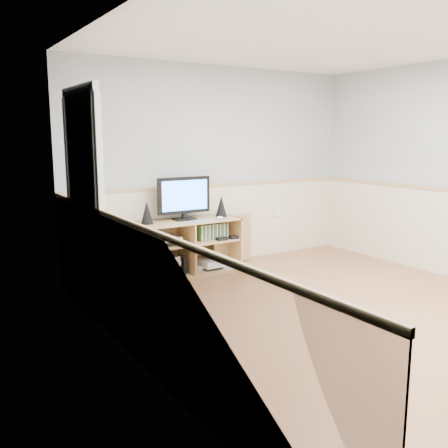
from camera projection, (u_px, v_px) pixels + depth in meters
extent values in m
cube|color=tan|center=(339.00, 314.00, 4.68)|extent=(4.00, 4.50, 0.02)
cube|color=white|center=(351.00, 32.00, 4.24)|extent=(4.00, 4.50, 0.02)
cube|color=silver|center=(134.00, 194.00, 3.41)|extent=(0.02, 4.50, 2.50)
cube|color=silver|center=(215.00, 167.00, 6.35)|extent=(4.00, 0.02, 2.50)
cube|color=beige|center=(215.00, 225.00, 6.46)|extent=(4.00, 0.01, 1.00)
cube|color=tan|center=(216.00, 185.00, 6.37)|extent=(4.00, 0.02, 0.04)
cube|color=white|center=(84.00, 207.00, 4.55)|extent=(0.03, 0.82, 2.00)
cube|color=tan|center=(187.00, 272.00, 6.03)|extent=(1.30, 0.49, 0.02)
cube|color=tan|center=(186.00, 221.00, 5.92)|extent=(1.30, 0.49, 0.02)
cube|color=tan|center=(137.00, 254.00, 5.64)|extent=(0.02, 0.49, 0.65)
cube|color=tan|center=(231.00, 241.00, 6.31)|extent=(0.02, 0.49, 0.65)
cube|color=tan|center=(178.00, 244.00, 6.17)|extent=(1.30, 0.02, 0.65)
cube|color=tan|center=(187.00, 247.00, 5.97)|extent=(0.02, 0.47, 0.61)
cube|color=tan|center=(162.00, 246.00, 5.79)|extent=(0.62, 0.45, 0.02)
cube|color=tan|center=(210.00, 240.00, 6.14)|extent=(0.62, 0.45, 0.02)
cube|color=tan|center=(129.00, 253.00, 5.66)|extent=(0.62, 0.13, 0.61)
cube|color=tan|center=(233.00, 240.00, 6.40)|extent=(0.62, 0.13, 0.61)
cube|color=black|center=(184.00, 219.00, 5.96)|extent=(0.25, 0.18, 0.02)
cube|color=black|center=(184.00, 216.00, 5.95)|extent=(0.05, 0.04, 0.06)
cube|color=black|center=(184.00, 195.00, 5.91)|extent=(0.67, 0.05, 0.43)
cube|color=blue|center=(185.00, 195.00, 5.88)|extent=(0.59, 0.01, 0.35)
cone|color=black|center=(147.00, 213.00, 5.65)|extent=(0.14, 0.14, 0.26)
cone|color=black|center=(221.00, 206.00, 6.18)|extent=(0.14, 0.14, 0.26)
cube|color=silver|center=(203.00, 220.00, 5.88)|extent=(0.29, 0.12, 0.01)
ellipsoid|color=white|center=(220.00, 218.00, 6.00)|extent=(0.11, 0.08, 0.04)
cube|color=black|center=(159.00, 272.00, 5.83)|extent=(0.40, 0.30, 0.11)
cube|color=silver|center=(159.00, 262.00, 5.81)|extent=(0.40, 0.30, 0.13)
cube|color=black|center=(162.00, 243.00, 5.79)|extent=(0.40, 0.28, 0.05)
cube|color=silver|center=(162.00, 239.00, 5.78)|extent=(0.40, 0.28, 0.05)
cube|color=black|center=(182.00, 265.00, 5.92)|extent=(0.04, 0.14, 0.20)
cube|color=white|center=(202.00, 267.00, 6.17)|extent=(0.22, 0.17, 0.05)
cube|color=black|center=(212.00, 267.00, 6.19)|extent=(0.31, 0.25, 0.03)
cube|color=white|center=(212.00, 263.00, 6.18)|extent=(0.32, 0.27, 0.08)
cube|color=white|center=(229.00, 266.00, 6.23)|extent=(0.04, 0.14, 0.03)
cube|color=white|center=(221.00, 264.00, 6.35)|extent=(0.09, 0.15, 0.03)
cube|color=#3F8C3F|center=(212.00, 231.00, 6.11)|extent=(0.39, 0.14, 0.19)
cube|color=white|center=(277.00, 211.00, 6.96)|extent=(0.12, 0.03, 0.12)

